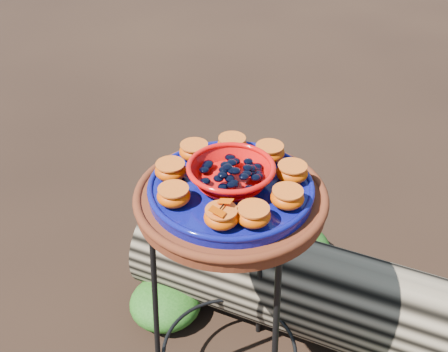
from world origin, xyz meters
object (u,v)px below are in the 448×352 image
at_px(plant_stand, 230,304).
at_px(terracotta_saucer, 231,200).
at_px(driftwood_log, 387,314).
at_px(red_bowl, 231,176).
at_px(cobalt_plate, 231,189).

xyz_separation_m(plant_stand, terracotta_saucer, (0.00, 0.00, 0.37)).
relative_size(terracotta_saucer, driftwood_log, 0.27).
bearing_deg(red_bowl, terracotta_saucer, 0.00).
height_order(plant_stand, terracotta_saucer, terracotta_saucer).
bearing_deg(terracotta_saucer, red_bowl, 0.00).
height_order(red_bowl, driftwood_log, red_bowl).
height_order(plant_stand, red_bowl, red_bowl).
bearing_deg(plant_stand, cobalt_plate, 0.00).
bearing_deg(red_bowl, cobalt_plate, 0.00).
bearing_deg(terracotta_saucer, plant_stand, 0.00).
bearing_deg(driftwood_log, red_bowl, -138.35).
height_order(cobalt_plate, red_bowl, red_bowl).
distance_m(plant_stand, cobalt_plate, 0.40).
bearing_deg(cobalt_plate, red_bowl, 0.00).
relative_size(cobalt_plate, red_bowl, 2.00).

